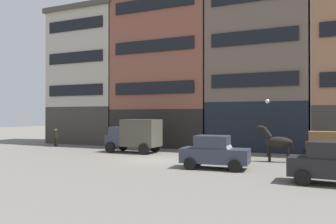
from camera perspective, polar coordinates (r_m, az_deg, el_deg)
name	(u,v)px	position (r m, az deg, el deg)	size (l,w,h in m)	color
ground_plane	(155,161)	(22.09, -2.27, -8.23)	(120.00, 120.00, 0.00)	slate
building_far_left	(93,77)	(37.59, -12.55, 5.85)	(8.36, 6.25, 14.15)	#38332D
building_center_left	(166,66)	(33.22, -0.28, 7.69)	(9.81, 6.25, 15.33)	black
building_center_right	(259,64)	(30.62, 15.10, 7.80)	(8.57, 6.25, 14.68)	black
cargo_wagon	(328,145)	(22.42, 25.41, -5.12)	(2.97, 1.63, 1.98)	#3D2819
draft_horse	(277,142)	(22.54, 17.87, -4.80)	(2.35, 0.68, 2.30)	black
delivery_truck_near	(135,135)	(26.87, -5.64, -3.80)	(4.37, 2.16, 2.62)	#333847
sedan_dark	(214,152)	(18.98, 7.82, -6.72)	(3.79, 2.05, 1.83)	#333847
sedan_light	(334,163)	(16.16, 26.13, -7.76)	(3.77, 2.01, 1.83)	black
pedestrian_officer	(56,136)	(33.42, -18.39, -3.89)	(0.51, 0.51, 1.79)	black
streetlamp_curbside	(267,119)	(25.43, 16.40, -1.16)	(0.32, 0.32, 4.12)	black
fire_hydrant_curbside	(117,144)	(30.30, -8.66, -5.31)	(0.24, 0.24, 0.83)	maroon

